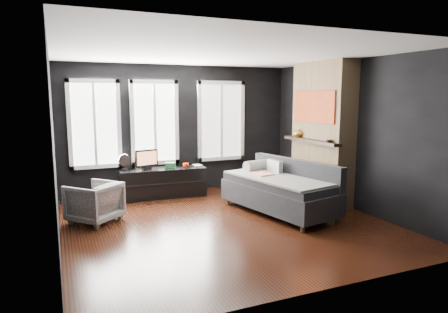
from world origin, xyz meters
name	(u,v)px	position (x,y,z in m)	size (l,w,h in m)	color
floor	(226,223)	(0.00, 0.00, 0.00)	(5.00, 5.00, 0.00)	black
ceiling	(226,53)	(0.00, 0.00, 2.70)	(5.00, 5.00, 0.00)	white
wall_back	(180,129)	(0.00, 2.50, 1.35)	(5.00, 0.02, 2.70)	black
wall_left	(54,149)	(-2.50, 0.00, 1.35)	(0.02, 5.00, 2.70)	black
wall_right	(351,135)	(2.50, 0.00, 1.35)	(0.02, 5.00, 2.70)	black
windows	(158,80)	(-0.45, 2.46, 2.38)	(4.00, 0.16, 1.76)	white
fireplace	(322,132)	(2.30, 0.60, 1.35)	(0.70, 1.62, 2.70)	#93724C
sofa	(279,187)	(1.10, 0.18, 0.46)	(1.08, 2.16, 0.93)	#27272A
stripe_pillow	(275,171)	(1.25, 0.60, 0.67)	(0.09, 0.40, 0.40)	gray
armchair	(94,200)	(-1.95, 0.90, 0.36)	(0.70, 0.66, 0.73)	white
media_console	(163,182)	(-0.50, 2.10, 0.30)	(1.73, 0.54, 0.59)	black
monitor	(146,158)	(-0.82, 2.13, 0.82)	(0.50, 0.11, 0.45)	black
desk_fan	(124,162)	(-1.24, 2.17, 0.76)	(0.23, 0.23, 0.33)	#9E9E9E
mug	(186,165)	(-0.04, 1.98, 0.65)	(0.12, 0.09, 0.12)	#F63A03
book	(194,161)	(0.18, 2.12, 0.70)	(0.16, 0.02, 0.22)	tan
storage_box	(170,165)	(-0.35, 2.07, 0.65)	(0.21, 0.13, 0.11)	#2E6C3E
mantel_vase	(298,133)	(2.05, 1.05, 1.32)	(0.18, 0.19, 0.18)	#C48839
mantel_clock	(329,141)	(2.05, 0.05, 1.25)	(0.12, 0.12, 0.04)	black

